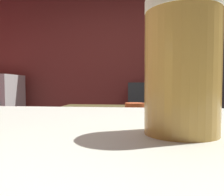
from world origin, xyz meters
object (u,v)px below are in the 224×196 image
Objects in this scene: mixing_bowl at (135,106)px; pint_glass_near at (182,68)px; bottle_hot_sauce at (178,76)px; bartender at (195,102)px; chefs_knife at (219,109)px; bottle_vinegar at (191,77)px.

pint_glass_near reaches higher than mixing_bowl.
mixing_bowl is 1.43m from bottle_hot_sauce.
bartender reaches higher than chefs_knife.
chefs_knife is 1.23× the size of bottle_vinegar.
bartender is at bearing 75.96° from pint_glass_near.
bottle_vinegar reaches higher than pint_glass_near.
bartender is at bearing -101.64° from bottle_vinegar.
bottle_vinegar reaches higher than mixing_bowl.
pint_glass_near is 3.16m from bottle_vinegar.
bottle_hot_sauce is (0.17, 1.68, 0.24)m from bartender.
mixing_bowl is 0.66m from chefs_knife.
chefs_knife is 1.04× the size of bottle_hot_sauce.
bottle_vinegar is at bearing -9.55° from bartender.
pint_glass_near is 0.69× the size of bottle_vinegar.
bartender is at bearing -117.95° from chefs_knife.
bartender reaches higher than bottle_hot_sauce.
pint_glass_near is (-0.31, -1.25, 0.12)m from bartender.
chefs_knife is 1.77m from pint_glass_near.
bottle_hot_sauce reaches higher than pint_glass_near.
bottle_vinegar is (0.69, 3.09, 0.10)m from pint_glass_near.
chefs_knife is at bearing -93.90° from bottle_vinegar.
mixing_bowl is 0.67× the size of chefs_knife.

